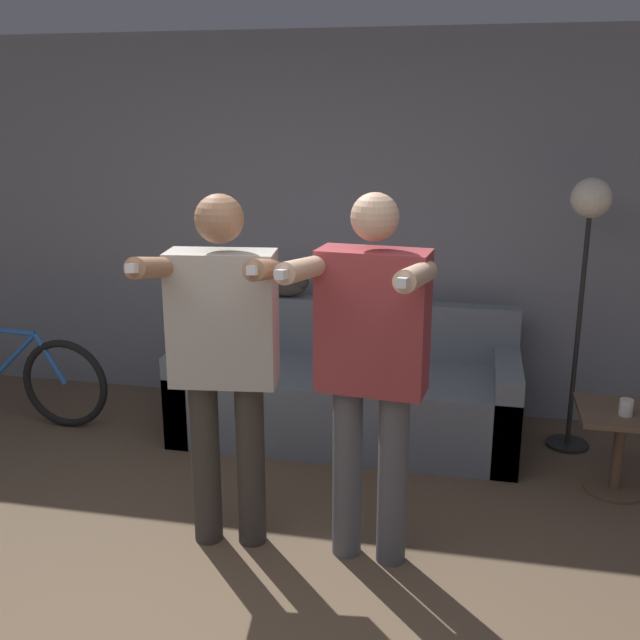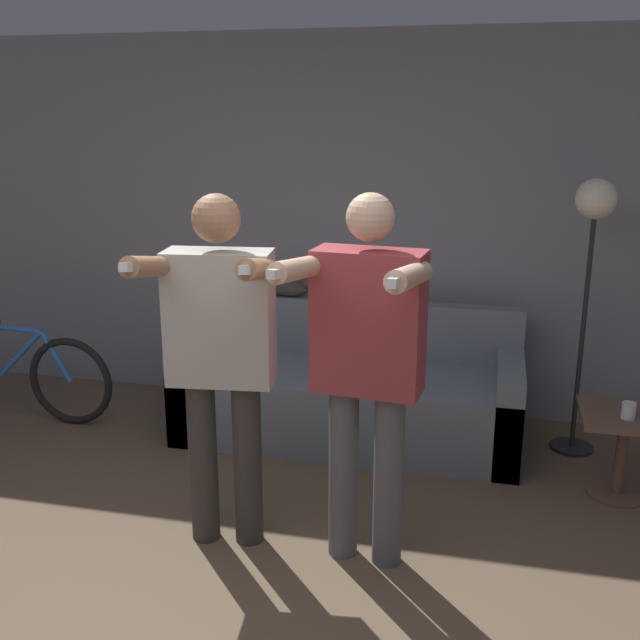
# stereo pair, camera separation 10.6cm
# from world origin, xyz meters

# --- Properties ---
(wall_back) EXTENTS (10.00, 0.05, 2.60)m
(wall_back) POSITION_xyz_m (0.00, 2.91, 1.30)
(wall_back) COLOR gray
(wall_back) RESTS_ON ground_plane
(couch) EXTENTS (2.19, 0.84, 0.85)m
(couch) POSITION_xyz_m (0.21, 2.31, 0.29)
(couch) COLOR slate
(couch) RESTS_ON ground_plane
(person_left) EXTENTS (0.62, 0.72, 1.73)m
(person_left) POSITION_xyz_m (-0.14, 0.94, 1.02)
(person_left) COLOR #38332D
(person_left) RESTS_ON ground_plane
(person_right) EXTENTS (0.60, 0.71, 1.75)m
(person_right) POSITION_xyz_m (0.56, 0.94, 1.03)
(person_right) COLOR #56565B
(person_right) RESTS_ON ground_plane
(cat) EXTENTS (0.39, 0.12, 0.15)m
(cat) POSITION_xyz_m (-0.26, 2.63, 0.92)
(cat) COLOR #3D3833
(cat) RESTS_ON couch
(floor_lamp) EXTENTS (0.27, 0.27, 1.71)m
(floor_lamp) POSITION_xyz_m (1.64, 2.45, 1.38)
(floor_lamp) COLOR black
(floor_lamp) RESTS_ON ground_plane
(side_table) EXTENTS (0.47, 0.47, 0.49)m
(side_table) POSITION_xyz_m (1.83, 1.88, 0.35)
(side_table) COLOR brown
(side_table) RESTS_ON ground_plane
(cup) EXTENTS (0.07, 0.07, 0.09)m
(cup) POSITION_xyz_m (1.83, 1.82, 0.53)
(cup) COLOR white
(cup) RESTS_ON side_table
(bicycle) EXTENTS (1.51, 0.07, 0.70)m
(bicycle) POSITION_xyz_m (-2.12, 2.07, 0.33)
(bicycle) COLOR black
(bicycle) RESTS_ON ground_plane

